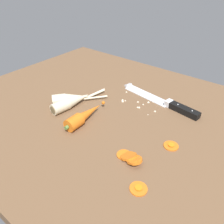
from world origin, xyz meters
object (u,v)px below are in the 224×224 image
Objects in this scene: carrot_slice_stray_mid at (171,145)px; chefs_knife at (156,98)px; parsnip_mid_left at (73,102)px; carrot_slice_stack at (130,157)px; whole_carrot at (84,116)px; carrot_slice_stray_near at (138,188)px; parsnip_front at (71,98)px; parsnip_mid_right at (71,102)px.

chefs_knife is at bearing 129.07° from carrot_slice_stray_mid.
parsnip_mid_left is 32.71cm from carrot_slice_stack.
carrot_slice_stray_near is (28.79, -11.55, -1.74)cm from whole_carrot.
parsnip_front reaches higher than carrot_slice_stack.
chefs_knife is at bearing 66.88° from whole_carrot.
carrot_slice_stack reaches higher than carrot_slice_stray_mid.
parsnip_front is at bearing 141.73° from parsnip_mid_right.
parsnip_mid_right is 5.63× the size of carrot_slice_stray_mid.
carrot_slice_stray_mid is (27.98, 6.66, -1.74)cm from whole_carrot.
parsnip_mid_left reaches higher than chefs_knife.
whole_carrot is 0.81× the size of parsnip_mid_right.
chefs_knife is 31.55cm from parsnip_mid_right.
carrot_slice_stray_near is (40.70, -16.95, -1.62)cm from parsnip_front.
carrot_slice_stray_mid is at bearing 13.39° from whole_carrot.
parsnip_front is at bearing 153.55° from parsnip_mid_left.
carrot_slice_stack is 9.69cm from carrot_slice_stray_near.
parsnip_front is 4.07× the size of carrot_slice_stray_mid.
parsnip_mid_left is at bearing 67.29° from parsnip_mid_right.
carrot_slice_stray_near is at bearing -42.97° from carrot_slice_stack.
parsnip_mid_right is 5.67× the size of carrot_slice_stray_near.
parsnip_front is 2.62cm from parsnip_mid_right.
carrot_slice_stray_mid is at bearing 61.64° from carrot_slice_stack.
carrot_slice_stray_mid is (39.89, 1.26, -1.62)cm from parsnip_front.
parsnip_front reaches higher than carrot_slice_stray_mid.
parsnip_mid_left is (-21.15, -22.68, 1.33)cm from chefs_knife.
whole_carrot is at bearing -20.99° from parsnip_mid_right.
chefs_knife is 42.21cm from carrot_slice_stray_near.
carrot_slice_stray_near is at bearing -21.86° from whole_carrot.
parsnip_mid_right is at bearing -38.27° from parsnip_front.
carrot_slice_stack is at bearing -16.40° from parsnip_mid_left.
whole_carrot is 31.07cm from carrot_slice_stray_near.
chefs_knife is 1.79× the size of whole_carrot.
chefs_knife reaches higher than carrot_slice_stray_mid.
parsnip_mid_right is 37.98cm from carrot_slice_stray_mid.
parsnip_front is at bearing 162.88° from carrot_slice_stack.
whole_carrot is 4.59× the size of carrot_slice_stray_near.
carrot_slice_stray_near is at bearing -21.64° from parsnip_mid_right.
parsnip_mid_right is 41.61cm from carrot_slice_stray_near.
whole_carrot is 13.07cm from parsnip_front.
carrot_slice_stack is 1.89× the size of carrot_slice_stray_mid.
chefs_knife is 31.04cm from parsnip_mid_left.
whole_carrot is (-11.51, -26.96, 1.45)cm from chefs_knife.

